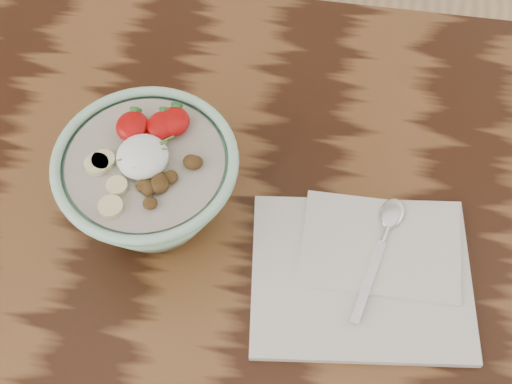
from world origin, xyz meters
TOP-DOWN VIEW (x-y plane):
  - table at (0.00, 0.00)cm, footprint 160.00×90.00cm
  - breakfast_bowl at (-16.16, 6.83)cm, footprint 20.27×20.27cm
  - napkin at (9.11, 2.53)cm, footprint 26.88×22.71cm
  - spoon at (11.04, 7.40)cm, footprint 5.66×16.55cm

SIDE VIEW (x-z plane):
  - table at x=0.00cm, z-range 28.20..103.20cm
  - napkin at x=9.11cm, z-range 74.88..76.40cm
  - spoon at x=11.04cm, z-range 76.45..77.32cm
  - breakfast_bowl at x=-16.16cm, z-range 75.11..88.66cm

